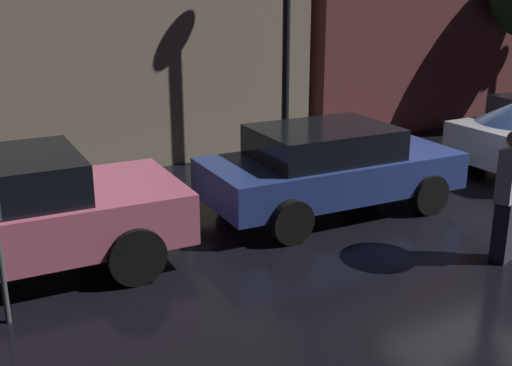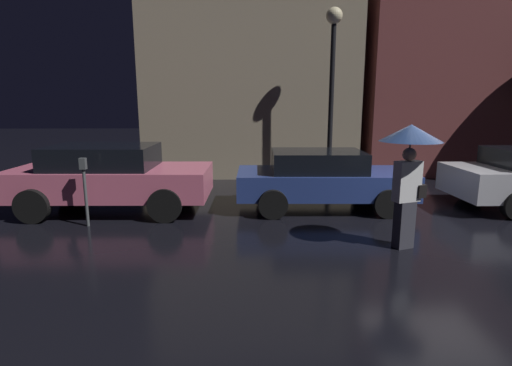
# 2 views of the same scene
# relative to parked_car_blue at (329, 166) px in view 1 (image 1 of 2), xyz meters

# --- Properties ---
(ground_plane) EXTENTS (60.00, 60.00, 0.00)m
(ground_plane) POSITION_rel_parked_car_blue_xyz_m (2.10, -1.51, -0.71)
(ground_plane) COLOR black
(parked_car_blue) EXTENTS (3.98, 1.92, 1.33)m
(parked_car_blue) POSITION_rel_parked_car_blue_xyz_m (0.00, 0.00, 0.00)
(parked_car_blue) COLOR navy
(parked_car_blue) RESTS_ON ground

